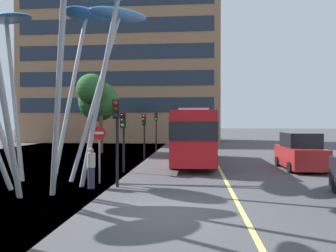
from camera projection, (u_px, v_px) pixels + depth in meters
ground at (145, 212)px, 9.96m from camera, size 120.00×240.00×0.10m
red_bus at (194, 134)px, 21.30m from camera, size 2.78×10.04×3.60m
leaf_sculpture at (45, 15)px, 13.86m from camera, size 10.72×11.85×8.98m
traffic_light_kerb_near at (117, 124)px, 13.43m from camera, size 0.28×0.42×3.67m
traffic_light_kerb_far at (123, 129)px, 17.35m from camera, size 0.28×0.42×3.22m
traffic_light_island_mid at (144, 126)px, 23.81m from camera, size 0.28×0.42×3.30m
traffic_light_opposite at (156, 123)px, 29.25m from camera, size 0.28×0.42×3.65m
car_parked_mid at (300, 153)px, 18.44m from camera, size 2.08×4.18×2.12m
tree_pavement_near at (98, 99)px, 29.07m from camera, size 3.78×5.01×6.87m
pedestrian at (91, 168)px, 13.29m from camera, size 0.34×0.34×1.68m
no_entry_sign at (99, 145)px, 14.45m from camera, size 0.60×0.12×2.55m
backdrop_building at (124, 70)px, 45.80m from camera, size 26.56×10.33×20.06m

